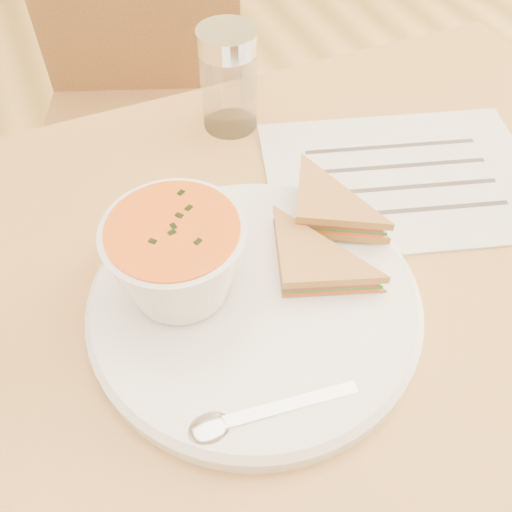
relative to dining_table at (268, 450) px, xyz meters
name	(u,v)px	position (x,y,z in m)	size (l,w,h in m)	color
dining_table	(268,450)	(0.00, 0.00, 0.00)	(1.00, 0.70, 0.75)	#96542E
chair_far	(142,139)	(0.01, 0.65, 0.09)	(0.41, 0.41, 0.92)	brown
plate	(255,304)	(-0.02, 0.00, 0.38)	(0.30, 0.30, 0.02)	white
soup_bowl	(178,262)	(-0.08, 0.03, 0.43)	(0.12, 0.12, 0.08)	white
sandwich_half_a	(282,293)	(0.00, -0.01, 0.41)	(0.09, 0.09, 0.03)	#C19144
sandwich_half_b	(295,227)	(0.04, 0.04, 0.42)	(0.09, 0.09, 0.03)	#C19144
spoon	(274,410)	(-0.05, -0.11, 0.40)	(0.18, 0.04, 0.01)	silver
paper_menu	(402,177)	(0.20, 0.10, 0.38)	(0.30, 0.22, 0.00)	white
condiment_shaker	(229,80)	(0.06, 0.27, 0.44)	(0.07, 0.07, 0.12)	silver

